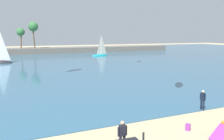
% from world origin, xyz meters
% --- Properties ---
extents(sea, '(220.00, 105.28, 0.06)m').
position_xyz_m(sea, '(0.00, 61.54, 0.03)').
color(sea, '#33607F').
rests_on(sea, ground).
extents(palm_headland, '(99.23, 6.00, 12.14)m').
position_xyz_m(palm_headland, '(-4.87, 74.23, 2.35)').
color(palm_headland, slate).
rests_on(palm_headland, ground).
extents(person_rigging_by_gear, '(0.55, 0.21, 1.67)m').
position_xyz_m(person_rigging_by_gear, '(-1.97, 5.59, 0.89)').
color(person_rigging_by_gear, '#23232D').
rests_on(person_rigging_by_gear, ground).
extents(person_at_waterline, '(0.24, 0.55, 1.67)m').
position_xyz_m(person_at_waterline, '(6.97, 9.06, 0.89)').
color(person_at_waterline, '#141E33').
rests_on(person_at_waterline, ground).
extents(backpack_by_trailer, '(0.37, 0.37, 0.44)m').
position_xyz_m(backpack_by_trailer, '(3.08, 6.34, 0.21)').
color(backpack_by_trailer, purple).
rests_on(backpack_by_trailer, ground).
extents(sailboat_near_shore, '(5.31, 2.47, 7.42)m').
position_xyz_m(sailboat_near_shore, '(17.32, 58.47, 0.73)').
color(sailboat_near_shore, teal).
rests_on(sailboat_near_shore, sea).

